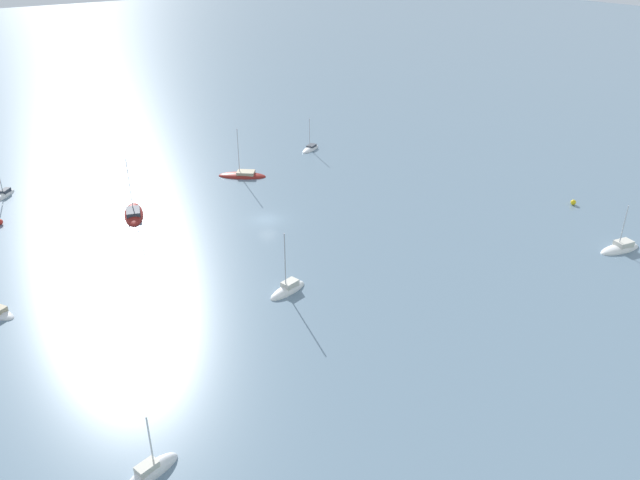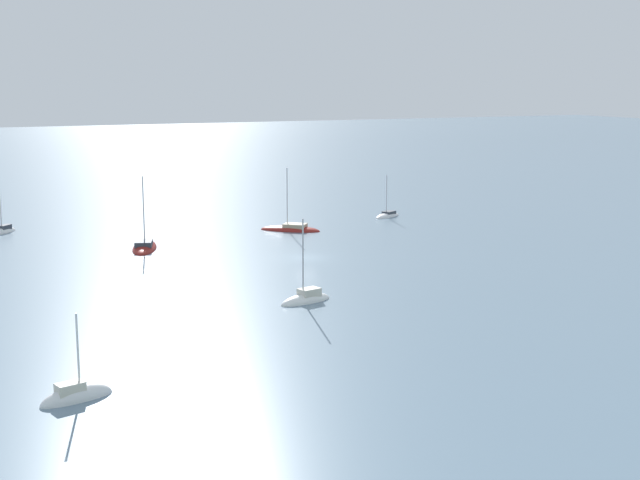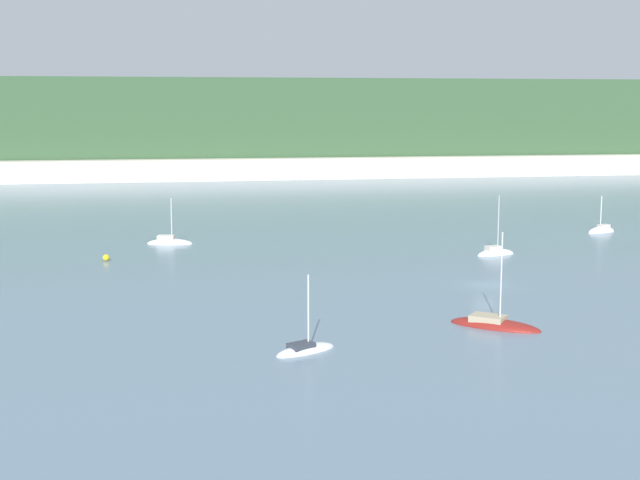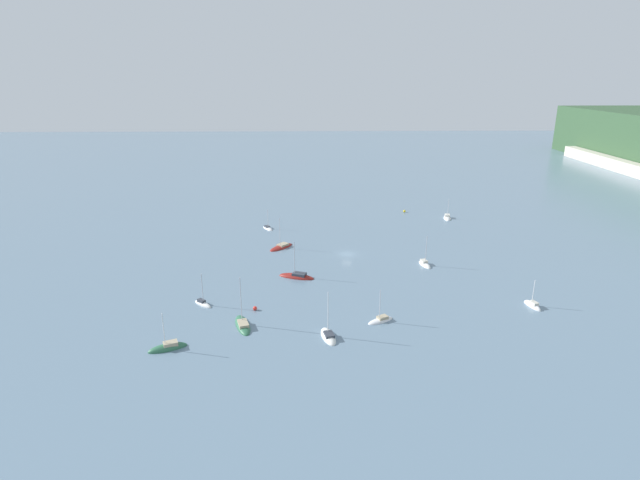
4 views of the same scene
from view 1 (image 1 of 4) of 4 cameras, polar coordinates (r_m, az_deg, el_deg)
ground_plane at (r=92.06m, az=-4.87°, el=1.86°), size 600.00×600.00×0.00m
sailboat_0 at (r=74.13m, az=-2.96°, el=-4.61°), size 5.72×3.03×8.54m
sailboat_3 at (r=108.75m, az=-7.10°, el=5.84°), size 8.24×7.60×9.14m
sailboat_4 at (r=97.23m, az=-16.66°, el=2.25°), size 5.46×9.01×9.53m
sailboat_6 at (r=92.36m, az=25.74°, el=-0.74°), size 6.73×3.45×7.22m
sailboat_7 at (r=121.51m, az=-0.88°, el=8.33°), size 5.80×4.28×6.78m
sailboat_8 at (r=54.36m, az=-15.11°, el=-19.80°), size 5.11×2.66×6.61m
sailboat_10 at (r=111.85m, az=-26.86°, el=3.66°), size 4.39×4.64×7.62m
mooring_buoy_0 at (r=104.21m, az=22.15°, el=3.21°), size 0.82×0.82×0.82m
mooring_buoy_1 at (r=101.27m, az=-27.22°, el=1.48°), size 0.83×0.83×0.83m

